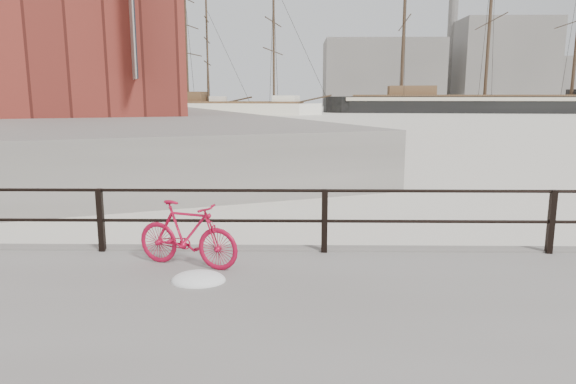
% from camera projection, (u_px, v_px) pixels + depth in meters
% --- Properties ---
extents(ground, '(400.00, 400.00, 0.00)m').
position_uv_depth(ground, '(542.00, 271.00, 8.21)').
color(ground, white).
rests_on(ground, ground).
extents(far_quay, '(78.44, 148.07, 1.80)m').
position_uv_depth(far_quay, '(64.00, 109.00, 79.43)').
color(far_quay, gray).
rests_on(far_quay, ground).
extents(guardrail, '(28.00, 0.10, 1.00)m').
position_uv_depth(guardrail, '(551.00, 222.00, 7.91)').
color(guardrail, black).
rests_on(guardrail, promenade).
extents(bicycle, '(1.57, 0.75, 0.95)m').
position_uv_depth(bicycle, '(187.00, 234.00, 7.29)').
color(bicycle, '#AD0B2D').
rests_on(bicycle, promenade).
extents(barque_black, '(62.90, 26.28, 34.52)m').
position_uv_depth(barque_black, '(483.00, 113.00, 87.47)').
color(barque_black, black).
rests_on(barque_black, ground).
extents(schooner_mid, '(32.72, 18.38, 22.03)m').
position_uv_depth(schooner_mid, '(231.00, 114.00, 80.91)').
color(schooner_mid, white).
rests_on(schooner_mid, ground).
extents(schooner_left, '(24.57, 12.63, 18.14)m').
position_uv_depth(schooner_left, '(175.00, 114.00, 81.45)').
color(schooner_left, silver).
rests_on(schooner_left, ground).
extents(workboat_far, '(12.46, 5.19, 7.00)m').
position_uv_depth(workboat_far, '(34.00, 122.00, 55.86)').
color(workboat_far, black).
rests_on(workboat_far, ground).
extents(apartment_cream, '(24.16, 21.40, 21.20)m').
position_uv_depth(apartment_cream, '(37.00, 22.00, 67.44)').
color(apartment_cream, beige).
rests_on(apartment_cream, far_quay).
extents(apartment_grey, '(26.02, 22.15, 23.20)m').
position_uv_depth(apartment_grey, '(48.00, 33.00, 87.43)').
color(apartment_grey, '#A8A8A2').
rests_on(apartment_grey, far_quay).
extents(apartment_brick, '(27.87, 22.90, 21.20)m').
position_uv_depth(apartment_brick, '(56.00, 50.00, 108.71)').
color(apartment_brick, brown).
rests_on(apartment_brick, far_quay).
extents(industrial_west, '(32.00, 18.00, 18.00)m').
position_uv_depth(industrial_west, '(381.00, 74.00, 143.85)').
color(industrial_west, gray).
rests_on(industrial_west, ground).
extents(industrial_mid, '(26.00, 20.00, 24.00)m').
position_uv_depth(industrial_mid, '(501.00, 64.00, 147.68)').
color(industrial_mid, gray).
rests_on(industrial_mid, ground).
extents(industrial_east, '(20.00, 16.00, 14.00)m').
position_uv_depth(industrial_east, '(570.00, 82.00, 153.16)').
color(industrial_east, gray).
rests_on(industrial_east, ground).
extents(smokestack, '(2.80, 2.80, 44.00)m').
position_uv_depth(smokestack, '(452.00, 30.00, 150.96)').
color(smokestack, gray).
rests_on(smokestack, ground).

